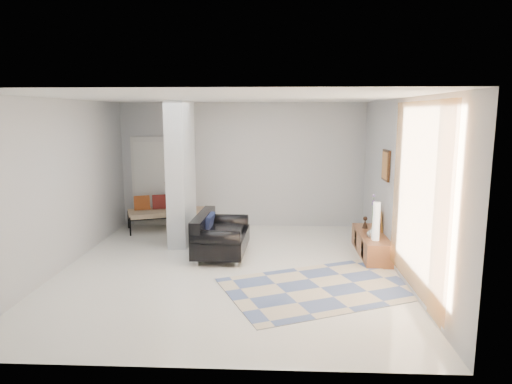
{
  "coord_description": "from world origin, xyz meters",
  "views": [
    {
      "loc": [
        0.78,
        -7.24,
        2.57
      ],
      "look_at": [
        0.42,
        0.6,
        1.2
      ],
      "focal_mm": 32.0,
      "sensor_mm": 36.0,
      "label": 1
    }
  ],
  "objects": [
    {
      "name": "wall_art",
      "position": [
        2.72,
        0.9,
        1.65
      ],
      "size": [
        0.04,
        0.45,
        0.55
      ],
      "primitive_type": "cube",
      "color": "#351D0E",
      "rests_on": "wall_right"
    },
    {
      "name": "area_rug",
      "position": [
        1.45,
        -0.78,
        0.01
      ],
      "size": [
        3.23,
        2.76,
        0.01
      ],
      "primitive_type": "cube",
      "rotation": [
        0.0,
        0.0,
        0.41
      ],
      "color": "#BFAF92",
      "rests_on": "floor"
    },
    {
      "name": "hallway_door",
      "position": [
        -2.1,
        2.96,
        1.02
      ],
      "size": [
        0.85,
        0.06,
        2.04
      ],
      "primitive_type": "cube",
      "color": "silver",
      "rests_on": "floor"
    },
    {
      "name": "cylinder_lamp",
      "position": [
        2.5,
        0.47,
        0.73
      ],
      "size": [
        0.12,
        0.12,
        0.66
      ],
      "primitive_type": "cylinder",
      "color": "white",
      "rests_on": "media_console"
    },
    {
      "name": "wall_back",
      "position": [
        0.0,
        3.0,
        1.4
      ],
      "size": [
        6.0,
        0.0,
        6.0
      ],
      "primitive_type": "plane",
      "rotation": [
        1.57,
        0.0,
        0.0
      ],
      "color": "#ADAFB1",
      "rests_on": "ground"
    },
    {
      "name": "ceiling",
      "position": [
        0.0,
        0.0,
        2.8
      ],
      "size": [
        6.0,
        6.0,
        0.0
      ],
      "primitive_type": "plane",
      "rotation": [
        3.14,
        0.0,
        0.0
      ],
      "color": "white",
      "rests_on": "wall_back"
    },
    {
      "name": "partition_column",
      "position": [
        -1.1,
        1.6,
        1.4
      ],
      "size": [
        0.35,
        1.2,
        2.8
      ],
      "primitive_type": "cube",
      "color": "#B9BDC1",
      "rests_on": "floor"
    },
    {
      "name": "curtain",
      "position": [
        2.67,
        -1.15,
        1.45
      ],
      "size": [
        0.0,
        2.55,
        2.55
      ],
      "primitive_type": "plane",
      "rotation": [
        1.57,
        0.0,
        1.57
      ],
      "color": "#FEA442",
      "rests_on": "wall_right"
    },
    {
      "name": "daybed",
      "position": [
        -1.67,
        2.62,
        0.42
      ],
      "size": [
        1.86,
        1.29,
        0.77
      ],
      "rotation": [
        0.0,
        0.0,
        0.37
      ],
      "color": "black",
      "rests_on": "floor"
    },
    {
      "name": "floor",
      "position": [
        0.0,
        0.0,
        0.0
      ],
      "size": [
        6.0,
        6.0,
        0.0
      ],
      "primitive_type": "plane",
      "color": "white",
      "rests_on": "ground"
    },
    {
      "name": "wall_right",
      "position": [
        2.75,
        0.0,
        1.4
      ],
      "size": [
        0.0,
        6.0,
        6.0
      ],
      "primitive_type": "plane",
      "rotation": [
        1.57,
        0.0,
        -1.57
      ],
      "color": "#ADAFB1",
      "rests_on": "ground"
    },
    {
      "name": "bronze_figurine",
      "position": [
        2.47,
        1.28,
        0.51
      ],
      "size": [
        0.12,
        0.12,
        0.23
      ],
      "primitive_type": null,
      "rotation": [
        0.0,
        0.0,
        -0.02
      ],
      "color": "black",
      "rests_on": "media_console"
    },
    {
      "name": "media_console",
      "position": [
        2.52,
        0.9,
        0.21
      ],
      "size": [
        0.45,
        1.6,
        0.8
      ],
      "color": "brown",
      "rests_on": "floor"
    },
    {
      "name": "wall_left",
      "position": [
        -2.75,
        0.0,
        1.4
      ],
      "size": [
        0.0,
        6.0,
        6.0
      ],
      "primitive_type": "plane",
      "rotation": [
        1.57,
        0.0,
        1.57
      ],
      "color": "#ADAFB1",
      "rests_on": "ground"
    },
    {
      "name": "vase",
      "position": [
        2.47,
        0.62,
        0.49
      ],
      "size": [
        0.21,
        0.21,
        0.19
      ],
      "primitive_type": "imported",
      "rotation": [
        0.0,
        0.0,
        -0.15
      ],
      "color": "silver",
      "rests_on": "media_console"
    },
    {
      "name": "wall_front",
      "position": [
        0.0,
        -3.0,
        1.4
      ],
      "size": [
        6.0,
        0.0,
        6.0
      ],
      "primitive_type": "plane",
      "rotation": [
        -1.57,
        0.0,
        0.0
      ],
      "color": "#ADAFB1",
      "rests_on": "ground"
    },
    {
      "name": "loveseat",
      "position": [
        -0.27,
        0.77,
        0.36
      ],
      "size": [
        0.94,
        1.54,
        0.76
      ],
      "rotation": [
        0.0,
        0.0,
        -0.04
      ],
      "color": "silver",
      "rests_on": "floor"
    }
  ]
}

